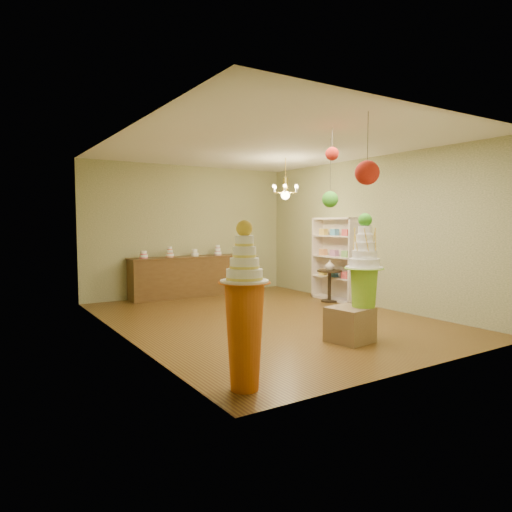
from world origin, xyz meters
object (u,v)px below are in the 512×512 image
pedestal_green (364,288)px  sideboard (195,275)px  pedestal_orange (244,322)px  round_table (329,281)px

pedestal_green → sideboard: 4.98m
pedestal_green → pedestal_orange: bearing=-163.5°
pedestal_green → sideboard: bearing=93.9°
pedestal_orange → sideboard: pedestal_orange is taller
pedestal_green → sideboard: (-0.34, 4.96, -0.29)m
sideboard → pedestal_green: bearing=-86.1°
pedestal_green → round_table: bearing=56.9°
pedestal_orange → round_table: pedestal_orange is taller
pedestal_orange → pedestal_green: bearing=16.5°
pedestal_green → sideboard: size_ratio=0.60×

